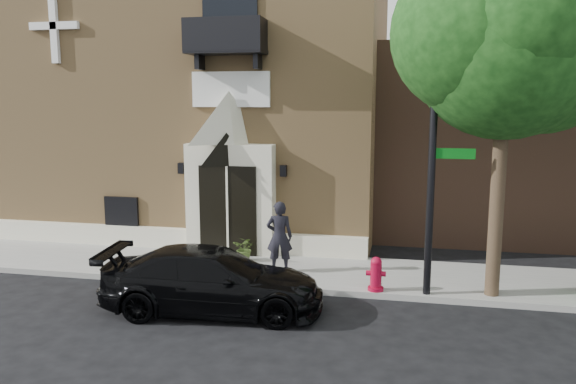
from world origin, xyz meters
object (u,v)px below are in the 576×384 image
street_sign (433,157)px  pedestrian_near (279,237)px  black_sedan (213,280)px  fire_hydrant (376,274)px

street_sign → pedestrian_near: street_sign is taller
street_sign → pedestrian_near: 4.48m
street_sign → pedestrian_near: size_ratio=3.39×
black_sedan → pedestrian_near: pedestrian_near is taller
street_sign → fire_hydrant: (-1.19, -0.02, -2.79)m
black_sedan → street_sign: (4.64, 1.70, 2.64)m
black_sedan → street_sign: 5.60m
fire_hydrant → pedestrian_near: pedestrian_near is taller
pedestrian_near → street_sign: bearing=155.7°
fire_hydrant → pedestrian_near: (-2.56, 1.01, 0.53)m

